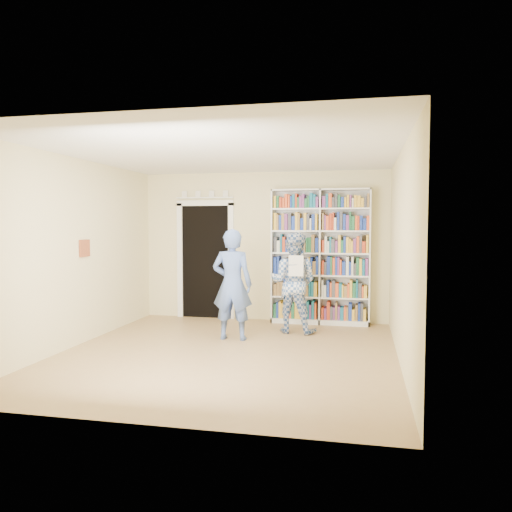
# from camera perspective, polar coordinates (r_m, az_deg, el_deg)

# --- Properties ---
(floor) EXTENTS (5.00, 5.00, 0.00)m
(floor) POSITION_cam_1_polar(r_m,az_deg,el_deg) (6.90, -3.27, -11.04)
(floor) COLOR #A07A4D
(floor) RESTS_ON ground
(ceiling) EXTENTS (5.00, 5.00, 0.00)m
(ceiling) POSITION_cam_1_polar(r_m,az_deg,el_deg) (6.75, -3.36, 11.73)
(ceiling) COLOR white
(ceiling) RESTS_ON wall_back
(wall_back) EXTENTS (4.50, 0.00, 4.50)m
(wall_back) POSITION_cam_1_polar(r_m,az_deg,el_deg) (9.13, 0.83, 1.10)
(wall_back) COLOR beige
(wall_back) RESTS_ON floor
(wall_left) EXTENTS (0.00, 5.00, 5.00)m
(wall_left) POSITION_cam_1_polar(r_m,az_deg,el_deg) (7.60, -19.90, 0.41)
(wall_left) COLOR beige
(wall_left) RESTS_ON floor
(wall_right) EXTENTS (0.00, 5.00, 5.00)m
(wall_right) POSITION_cam_1_polar(r_m,az_deg,el_deg) (6.48, 16.27, -0.03)
(wall_right) COLOR beige
(wall_right) RESTS_ON floor
(bookshelf) EXTENTS (1.72, 0.32, 2.37)m
(bookshelf) POSITION_cam_1_polar(r_m,az_deg,el_deg) (8.84, 7.36, -0.00)
(bookshelf) COLOR white
(bookshelf) RESTS_ON floor
(doorway) EXTENTS (1.10, 0.08, 2.43)m
(doorway) POSITION_cam_1_polar(r_m,az_deg,el_deg) (9.39, -5.79, 0.11)
(doorway) COLOR black
(doorway) RESTS_ON floor
(wall_art) EXTENTS (0.03, 0.25, 0.25)m
(wall_art) POSITION_cam_1_polar(r_m,az_deg,el_deg) (7.76, -19.00, 0.85)
(wall_art) COLOR brown
(wall_art) RESTS_ON wall_left
(man_blue) EXTENTS (0.62, 0.42, 1.68)m
(man_blue) POSITION_cam_1_polar(r_m,az_deg,el_deg) (7.57, -2.73, -3.26)
(man_blue) COLOR #4E6AAF
(man_blue) RESTS_ON floor
(man_plaid) EXTENTS (0.88, 0.74, 1.63)m
(man_plaid) POSITION_cam_1_polar(r_m,az_deg,el_deg) (8.10, 4.30, -3.02)
(man_plaid) COLOR #315697
(man_plaid) RESTS_ON floor
(paper_sheet) EXTENTS (0.23, 0.05, 0.33)m
(paper_sheet) POSITION_cam_1_polar(r_m,az_deg,el_deg) (7.82, 4.60, -1.13)
(paper_sheet) COLOR white
(paper_sheet) RESTS_ON man_plaid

